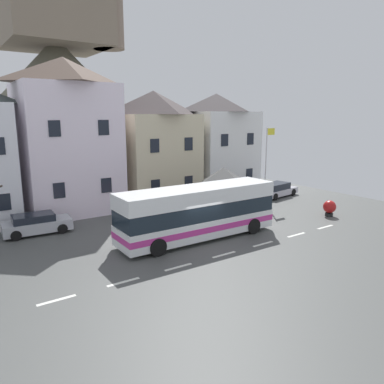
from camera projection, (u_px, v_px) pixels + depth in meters
name	position (u px, v px, depth m)	size (l,w,h in m)	color
ground_plane	(199.00, 243.00, 22.26)	(40.00, 60.00, 0.07)	#4C4E4D
townhouse_01	(68.00, 137.00, 28.60)	(6.96, 6.21, 11.79)	white
townhouse_02	(155.00, 146.00, 32.99)	(6.57, 6.02, 9.62)	beige
townhouse_03	(216.00, 143.00, 37.24)	(6.40, 6.60, 9.61)	white
hilltop_castle	(60.00, 102.00, 48.65)	(32.77, 32.77, 25.77)	#615F4F
transit_bus	(198.00, 213.00, 22.71)	(10.41, 2.81, 3.25)	white
bus_shelter	(224.00, 176.00, 27.77)	(3.60, 3.60, 3.69)	#473D33
parked_car_00	(36.00, 224.00, 23.82)	(4.25, 2.06, 1.32)	silver
parked_car_02	(276.00, 190.00, 34.79)	(4.77, 2.46, 1.30)	silver
pedestrian_00	(260.00, 209.00, 26.88)	(0.33, 0.33, 1.45)	black
pedestrian_01	(247.00, 207.00, 27.30)	(0.33, 0.36, 1.64)	#38332D
public_bench	(218.00, 202.00, 30.61)	(1.47, 0.48, 0.87)	#473828
flagpole	(267.00, 159.00, 31.66)	(0.95, 0.10, 6.51)	silver
harbour_buoy	(330.00, 207.00, 27.98)	(0.96, 0.96, 1.21)	black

